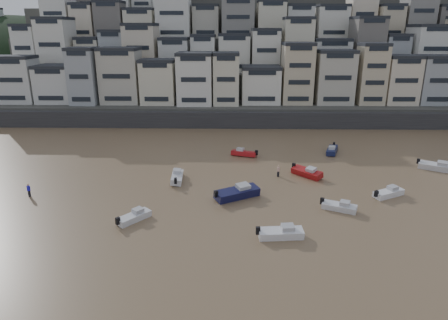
{
  "coord_description": "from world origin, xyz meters",
  "views": [
    {
      "loc": [
        4.96,
        -20.5,
        20.8
      ],
      "look_at": [
        3.84,
        30.0,
        4.0
      ],
      "focal_mm": 32.0,
      "sensor_mm": 36.0,
      "label": 1
    }
  ],
  "objects_px": {
    "boat_c": "(237,191)",
    "boat_i": "(332,149)",
    "boat_d": "(389,192)",
    "boat_j": "(134,216)",
    "boat_f": "(177,176)",
    "boat_a": "(281,232)",
    "boat_g": "(436,166)",
    "boat_b": "(339,206)",
    "person_pink": "(278,171)",
    "boat_e": "(307,172)",
    "boat_h": "(244,152)",
    "person_blue": "(29,190)"
  },
  "relations": [
    {
      "from": "boat_h",
      "to": "boat_i",
      "type": "bearing_deg",
      "value": -153.93
    },
    {
      "from": "boat_c",
      "to": "boat_i",
      "type": "height_order",
      "value": "boat_c"
    },
    {
      "from": "boat_a",
      "to": "boat_j",
      "type": "xyz_separation_m",
      "value": [
        -16.19,
        3.54,
        -0.08
      ]
    },
    {
      "from": "boat_b",
      "to": "person_pink",
      "type": "height_order",
      "value": "person_pink"
    },
    {
      "from": "boat_h",
      "to": "boat_j",
      "type": "bearing_deg",
      "value": 80.56
    },
    {
      "from": "boat_b",
      "to": "boat_d",
      "type": "bearing_deg",
      "value": 55.44
    },
    {
      "from": "boat_b",
      "to": "boat_e",
      "type": "relative_size",
      "value": 0.84
    },
    {
      "from": "boat_g",
      "to": "person_blue",
      "type": "xyz_separation_m",
      "value": [
        -57.51,
        -11.37,
        0.13
      ]
    },
    {
      "from": "boat_i",
      "to": "person_blue",
      "type": "height_order",
      "value": "person_blue"
    },
    {
      "from": "person_blue",
      "to": "person_pink",
      "type": "relative_size",
      "value": 1.0
    },
    {
      "from": "boat_f",
      "to": "boat_j",
      "type": "relative_size",
      "value": 1.16
    },
    {
      "from": "boat_h",
      "to": "person_blue",
      "type": "height_order",
      "value": "person_blue"
    },
    {
      "from": "boat_g",
      "to": "person_pink",
      "type": "distance_m",
      "value": 24.76
    },
    {
      "from": "boat_f",
      "to": "boat_c",
      "type": "bearing_deg",
      "value": -127.98
    },
    {
      "from": "boat_i",
      "to": "boat_b",
      "type": "bearing_deg",
      "value": 8.76
    },
    {
      "from": "boat_e",
      "to": "boat_i",
      "type": "bearing_deg",
      "value": 107.78
    },
    {
      "from": "boat_i",
      "to": "person_pink",
      "type": "distance_m",
      "value": 15.92
    },
    {
      "from": "boat_c",
      "to": "person_blue",
      "type": "distance_m",
      "value": 26.88
    },
    {
      "from": "boat_h",
      "to": "boat_i",
      "type": "height_order",
      "value": "boat_i"
    },
    {
      "from": "boat_a",
      "to": "boat_b",
      "type": "relative_size",
      "value": 1.16
    },
    {
      "from": "boat_d",
      "to": "boat_i",
      "type": "relative_size",
      "value": 0.93
    },
    {
      "from": "boat_d",
      "to": "boat_j",
      "type": "bearing_deg",
      "value": 164.72
    },
    {
      "from": "boat_f",
      "to": "person_blue",
      "type": "xyz_separation_m",
      "value": [
        -18.36,
        -6.04,
        0.16
      ]
    },
    {
      "from": "boat_d",
      "to": "boat_i",
      "type": "bearing_deg",
      "value": 69.89
    },
    {
      "from": "person_blue",
      "to": "boat_f",
      "type": "bearing_deg",
      "value": 18.21
    },
    {
      "from": "boat_e",
      "to": "boat_i",
      "type": "relative_size",
      "value": 1.02
    },
    {
      "from": "boat_j",
      "to": "person_pink",
      "type": "relative_size",
      "value": 2.58
    },
    {
      "from": "boat_e",
      "to": "boat_f",
      "type": "relative_size",
      "value": 1.0
    },
    {
      "from": "boat_d",
      "to": "boat_f",
      "type": "height_order",
      "value": "boat_f"
    },
    {
      "from": "boat_b",
      "to": "boat_d",
      "type": "height_order",
      "value": "boat_d"
    },
    {
      "from": "boat_a",
      "to": "boat_f",
      "type": "height_order",
      "value": "boat_f"
    },
    {
      "from": "boat_c",
      "to": "boat_f",
      "type": "height_order",
      "value": "boat_c"
    },
    {
      "from": "boat_g",
      "to": "boat_h",
      "type": "distance_m",
      "value": 30.03
    },
    {
      "from": "boat_h",
      "to": "person_pink",
      "type": "height_order",
      "value": "person_pink"
    },
    {
      "from": "boat_d",
      "to": "boat_e",
      "type": "bearing_deg",
      "value": 113.58
    },
    {
      "from": "boat_e",
      "to": "boat_f",
      "type": "height_order",
      "value": "boat_e"
    },
    {
      "from": "boat_d",
      "to": "boat_g",
      "type": "relative_size",
      "value": 0.88
    },
    {
      "from": "boat_i",
      "to": "person_pink",
      "type": "relative_size",
      "value": 2.94
    },
    {
      "from": "boat_e",
      "to": "boat_d",
      "type": "bearing_deg",
      "value": 9.15
    },
    {
      "from": "boat_a",
      "to": "boat_g",
      "type": "xyz_separation_m",
      "value": [
        26.19,
        21.37,
        0.05
      ]
    },
    {
      "from": "boat_a",
      "to": "person_blue",
      "type": "distance_m",
      "value": 32.88
    },
    {
      "from": "boat_g",
      "to": "boat_h",
      "type": "xyz_separation_m",
      "value": [
        -29.31,
        6.52,
        -0.1
      ]
    },
    {
      "from": "boat_i",
      "to": "person_pink",
      "type": "height_order",
      "value": "person_pink"
    },
    {
      "from": "boat_c",
      "to": "boat_h",
      "type": "xyz_separation_m",
      "value": [
        1.32,
        17.72,
        -0.24
      ]
    },
    {
      "from": "boat_a",
      "to": "boat_i",
      "type": "height_order",
      "value": "boat_i"
    },
    {
      "from": "boat_f",
      "to": "person_pink",
      "type": "bearing_deg",
      "value": -85.63
    },
    {
      "from": "boat_b",
      "to": "boat_h",
      "type": "bearing_deg",
      "value": 142.41
    },
    {
      "from": "boat_h",
      "to": "boat_a",
      "type": "bearing_deg",
      "value": 115.17
    },
    {
      "from": "boat_a",
      "to": "boat_j",
      "type": "relative_size",
      "value": 1.13
    },
    {
      "from": "boat_b",
      "to": "boat_h",
      "type": "distance_m",
      "value": 23.76
    }
  ]
}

